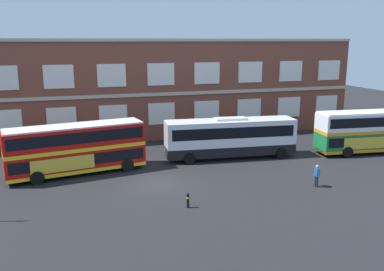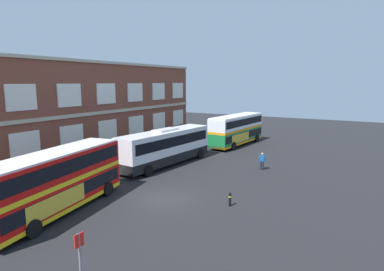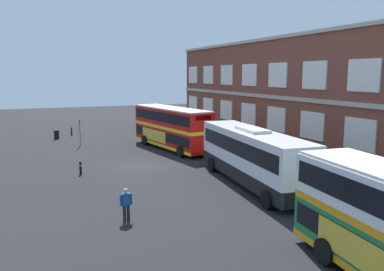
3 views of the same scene
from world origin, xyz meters
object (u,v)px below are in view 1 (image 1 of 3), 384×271
(touring_coach, at_px, (230,138))
(waiting_passenger, at_px, (317,175))
(double_decker_near, at_px, (76,148))
(safety_bollard_west, at_px, (188,200))
(double_decker_middle, at_px, (372,131))

(touring_coach, distance_m, waiting_passenger, 9.79)
(waiting_passenger, bearing_deg, double_decker_near, 153.34)
(waiting_passenger, relative_size, safety_bollard_west, 1.79)
(double_decker_middle, xyz_separation_m, touring_coach, (-13.93, 2.22, -0.24))
(double_decker_middle, distance_m, touring_coach, 14.11)
(touring_coach, distance_m, safety_bollard_west, 12.50)
(double_decker_near, height_order, safety_bollard_west, double_decker_near)
(double_decker_middle, relative_size, touring_coach, 0.92)
(double_decker_middle, distance_m, safety_bollard_west, 22.56)
(double_decker_middle, bearing_deg, safety_bollard_west, -159.26)
(touring_coach, bearing_deg, safety_bollard_west, -124.93)
(double_decker_near, bearing_deg, double_decker_middle, -3.14)
(double_decker_near, xyz_separation_m, touring_coach, (13.75, 0.70, -0.24))
(double_decker_middle, height_order, touring_coach, double_decker_middle)
(double_decker_middle, xyz_separation_m, waiting_passenger, (-10.74, -6.99, -1.22))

